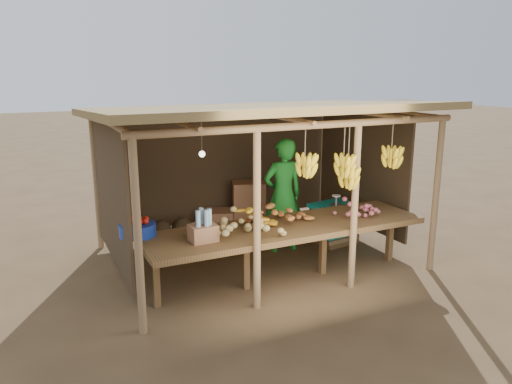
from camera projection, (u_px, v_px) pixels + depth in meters
name	position (u px, v px, depth m)	size (l,w,h in m)	color
ground	(256.00, 258.00, 7.74)	(60.00, 60.00, 0.00)	brown
stall_structure	(262.00, 135.00, 7.28)	(4.70, 3.50, 2.43)	#906E4A
counter	(286.00, 230.00, 6.73)	(3.90, 1.05, 0.80)	brown
potato_heap	(246.00, 223.00, 6.22)	(0.91, 0.55, 0.36)	#A28E54
sweet_potato_heap	(280.00, 212.00, 6.72)	(0.92, 0.55, 0.36)	#B5682E
onion_heap	(356.00, 205.00, 7.05)	(0.73, 0.44, 0.35)	#B65861
banana_pile	(249.00, 215.00, 6.56)	(0.65, 0.39, 0.35)	gold
tomato_basin	(137.00, 228.00, 6.28)	(0.46, 0.46, 0.24)	navy
bottle_box	(203.00, 229.00, 6.07)	(0.33, 0.27, 0.41)	#A16A48
vendor	(283.00, 195.00, 7.86)	(0.66, 0.43, 1.81)	#1C7E24
tarp_crate	(334.00, 222.00, 8.35)	(0.80, 0.72, 0.85)	brown
carton_stack	(238.00, 212.00, 8.78)	(1.30, 0.62, 0.90)	#A16A48
burlap_sacks	(172.00, 232.00, 8.23)	(0.76, 0.40, 0.54)	#43321F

